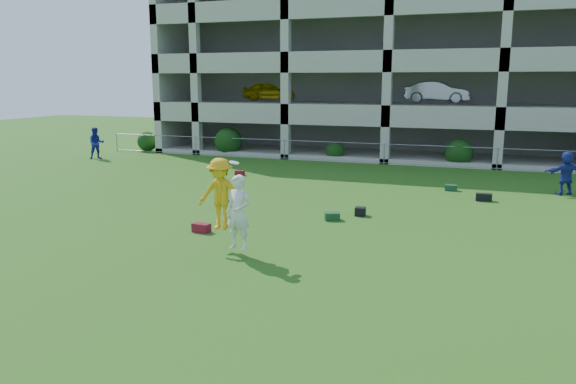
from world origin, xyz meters
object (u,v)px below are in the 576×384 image
at_px(bystander_a, 96,143).
at_px(crate_d, 360,211).
at_px(bystander_d, 566,173).
at_px(frisbee_contest, 225,199).
at_px(parking_garage, 410,60).

height_order(bystander_a, crate_d, bystander_a).
relative_size(bystander_a, crate_d, 5.40).
height_order(bystander_d, frisbee_contest, frisbee_contest).
bearing_deg(crate_d, bystander_a, 153.92).
height_order(bystander_d, crate_d, bystander_d).
relative_size(bystander_d, frisbee_contest, 0.79).
bearing_deg(bystander_a, bystander_d, -48.89).
distance_m(crate_d, parking_garage, 22.07).
height_order(bystander_a, parking_garage, parking_garage).
height_order(bystander_a, bystander_d, bystander_a).
bearing_deg(bystander_d, frisbee_contest, 25.20).
distance_m(bystander_a, parking_garage, 21.40).
xyz_separation_m(crate_d, frisbee_contest, (-2.56, -5.43, 1.36)).
bearing_deg(bystander_a, crate_d, -69.44).
distance_m(bystander_d, parking_garage, 17.85).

